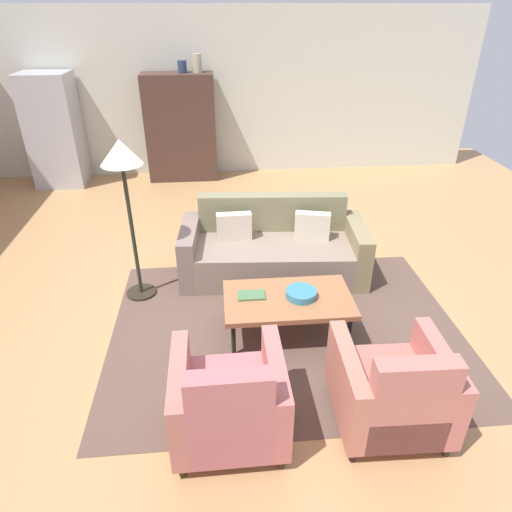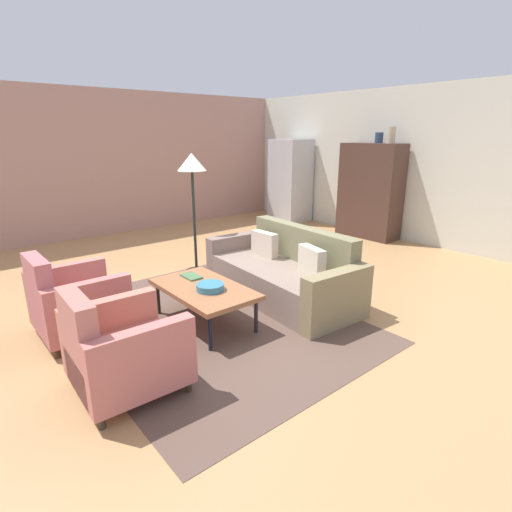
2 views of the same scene
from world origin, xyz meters
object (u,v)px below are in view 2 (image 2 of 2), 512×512
(book_stack, at_px, (191,276))
(refrigerator, at_px, (290,181))
(cabinet, at_px, (370,191))
(floor_lamp, at_px, (192,173))
(fruit_bowl, at_px, (210,287))
(couch, at_px, (285,274))
(armchair_left, at_px, (72,304))
(coffee_table, at_px, (204,290))
(vase_tall, at_px, (379,138))
(vase_round, at_px, (391,135))
(armchair_right, at_px, (119,352))

(book_stack, xyz_separation_m, refrigerator, (-2.97, 4.44, 0.50))
(cabinet, bearing_deg, floor_lamp, -94.63)
(fruit_bowl, distance_m, refrigerator, 5.67)
(book_stack, xyz_separation_m, cabinet, (-0.86, 4.54, 0.47))
(couch, xyz_separation_m, armchair_left, (-0.61, -2.35, 0.06))
(couch, distance_m, book_stack, 1.19)
(coffee_table, distance_m, floor_lamp, 2.01)
(coffee_table, distance_m, cabinet, 4.78)
(coffee_table, height_order, floor_lamp, floor_lamp)
(armchair_left, height_order, refrigerator, refrigerator)
(coffee_table, distance_m, fruit_bowl, 0.14)
(coffee_table, bearing_deg, armchair_left, -117.20)
(book_stack, height_order, refrigerator, refrigerator)
(vase_tall, distance_m, vase_round, 0.25)
(coffee_table, relative_size, vase_tall, 6.24)
(armchair_right, distance_m, fruit_bowl, 1.26)
(couch, relative_size, vase_round, 7.44)
(fruit_bowl, bearing_deg, refrigerator, 127.37)
(armchair_left, bearing_deg, vase_round, 92.00)
(vase_tall, distance_m, refrigerator, 2.42)
(vase_tall, bearing_deg, floor_lamp, -96.14)
(book_stack, xyz_separation_m, vase_tall, (-0.76, 4.54, 1.47))
(coffee_table, height_order, armchair_left, armchair_left)
(book_stack, bearing_deg, refrigerator, 123.75)
(vase_round, height_order, floor_lamp, vase_round)
(cabinet, xyz_separation_m, vase_round, (0.35, -0.00, 1.04))
(couch, height_order, vase_round, vase_round)
(armchair_left, xyz_separation_m, cabinet, (-0.60, 5.76, 0.56))
(refrigerator, bearing_deg, vase_round, 2.32)
(couch, distance_m, vase_round, 3.88)
(fruit_bowl, relative_size, vase_round, 0.99)
(armchair_left, relative_size, floor_lamp, 0.51)
(fruit_bowl, bearing_deg, book_stack, 173.63)
(vase_tall, bearing_deg, armchair_right, -73.59)
(vase_tall, height_order, vase_round, vase_round)
(armchair_left, bearing_deg, couch, 75.09)
(armchair_right, height_order, vase_tall, vase_tall)
(cabinet, bearing_deg, couch, -70.56)
(coffee_table, distance_m, book_stack, 0.35)
(vase_tall, bearing_deg, fruit_bowl, -75.12)
(armchair_left, bearing_deg, book_stack, 77.55)
(coffee_table, xyz_separation_m, fruit_bowl, (0.12, 0.00, 0.07))
(armchair_left, distance_m, floor_lamp, 2.44)
(cabinet, distance_m, refrigerator, 2.11)
(couch, height_order, armchair_right, armchair_right)
(couch, relative_size, refrigerator, 1.17)
(couch, xyz_separation_m, vase_round, (-0.85, 3.41, 1.66))
(armchair_right, xyz_separation_m, vase_round, (-1.45, 5.76, 1.60))
(couch, height_order, coffee_table, couch)
(fruit_bowl, height_order, refrigerator, refrigerator)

